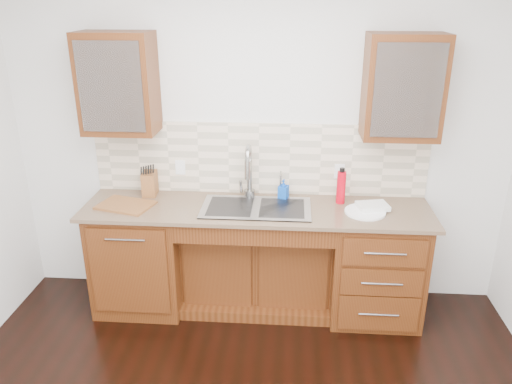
# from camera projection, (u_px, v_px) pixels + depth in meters

# --- Properties ---
(wall_back) EXTENTS (4.00, 0.10, 2.70)m
(wall_back) POSITION_uv_depth(u_px,v_px,m) (260.00, 140.00, 4.04)
(wall_back) COLOR silver
(wall_back) RESTS_ON ground
(base_cabinet_left) EXTENTS (0.70, 0.62, 0.88)m
(base_cabinet_left) POSITION_uv_depth(u_px,v_px,m) (142.00, 256.00, 4.11)
(base_cabinet_left) COLOR #593014
(base_cabinet_left) RESTS_ON ground
(base_cabinet_center) EXTENTS (1.20, 0.44, 0.70)m
(base_cabinet_center) POSITION_uv_depth(u_px,v_px,m) (257.00, 264.00, 4.16)
(base_cabinet_center) COLOR #593014
(base_cabinet_center) RESTS_ON ground
(base_cabinet_right) EXTENTS (0.70, 0.62, 0.88)m
(base_cabinet_right) POSITION_uv_depth(u_px,v_px,m) (375.00, 264.00, 3.98)
(base_cabinet_right) COLOR #593014
(base_cabinet_right) RESTS_ON ground
(countertop) EXTENTS (2.70, 0.65, 0.03)m
(countertop) POSITION_uv_depth(u_px,v_px,m) (256.00, 209.00, 3.86)
(countertop) COLOR #84705B
(countertop) RESTS_ON base_cabinet_left
(backsplash) EXTENTS (2.70, 0.02, 0.59)m
(backsplash) POSITION_uv_depth(u_px,v_px,m) (259.00, 159.00, 4.04)
(backsplash) COLOR beige
(backsplash) RESTS_ON wall_back
(sink) EXTENTS (0.84, 0.46, 0.19)m
(sink) POSITION_uv_depth(u_px,v_px,m) (256.00, 218.00, 3.88)
(sink) COLOR #9E9EA5
(sink) RESTS_ON countertop
(faucet) EXTENTS (0.04, 0.04, 0.40)m
(faucet) POSITION_uv_depth(u_px,v_px,m) (250.00, 174.00, 3.99)
(faucet) COLOR #999993
(faucet) RESTS_ON countertop
(filter_tap) EXTENTS (0.02, 0.02, 0.24)m
(filter_tap) POSITION_uv_depth(u_px,v_px,m) (281.00, 183.00, 4.01)
(filter_tap) COLOR #999993
(filter_tap) RESTS_ON countertop
(upper_cabinet_left) EXTENTS (0.55, 0.34, 0.75)m
(upper_cabinet_left) POSITION_uv_depth(u_px,v_px,m) (118.00, 83.00, 3.74)
(upper_cabinet_left) COLOR #593014
(upper_cabinet_left) RESTS_ON wall_back
(upper_cabinet_right) EXTENTS (0.55, 0.34, 0.75)m
(upper_cabinet_right) POSITION_uv_depth(u_px,v_px,m) (403.00, 87.00, 3.59)
(upper_cabinet_right) COLOR #593014
(upper_cabinet_right) RESTS_ON wall_back
(outlet_left) EXTENTS (0.08, 0.01, 0.12)m
(outlet_left) POSITION_uv_depth(u_px,v_px,m) (180.00, 167.00, 4.11)
(outlet_left) COLOR white
(outlet_left) RESTS_ON backsplash
(outlet_right) EXTENTS (0.08, 0.01, 0.12)m
(outlet_right) POSITION_uv_depth(u_px,v_px,m) (339.00, 171.00, 4.02)
(outlet_right) COLOR white
(outlet_right) RESTS_ON backsplash
(soap_bottle) EXTENTS (0.09, 0.09, 0.16)m
(soap_bottle) POSITION_uv_depth(u_px,v_px,m) (283.00, 189.00, 4.00)
(soap_bottle) COLOR #0B49BB
(soap_bottle) RESTS_ON countertop
(water_bottle) EXTENTS (0.08, 0.08, 0.26)m
(water_bottle) POSITION_uv_depth(u_px,v_px,m) (341.00, 187.00, 3.90)
(water_bottle) COLOR red
(water_bottle) RESTS_ON countertop
(plate) EXTENTS (0.32, 0.32, 0.02)m
(plate) POSITION_uv_depth(u_px,v_px,m) (365.00, 212.00, 3.76)
(plate) COLOR white
(plate) RESTS_ON countertop
(dish_towel) EXTENTS (0.26, 0.21, 0.04)m
(dish_towel) POSITION_uv_depth(u_px,v_px,m) (373.00, 206.00, 3.80)
(dish_towel) COLOR silver
(dish_towel) RESTS_ON plate
(knife_block) EXTENTS (0.12, 0.18, 0.19)m
(knife_block) POSITION_uv_depth(u_px,v_px,m) (150.00, 184.00, 4.08)
(knife_block) COLOR olive
(knife_block) RESTS_ON countertop
(cutting_board) EXTENTS (0.47, 0.38, 0.02)m
(cutting_board) POSITION_uv_depth(u_px,v_px,m) (126.00, 205.00, 3.88)
(cutting_board) COLOR brown
(cutting_board) RESTS_ON countertop
(cup_left_a) EXTENTS (0.17, 0.17, 0.10)m
(cup_left_a) POSITION_uv_depth(u_px,v_px,m) (111.00, 90.00, 3.76)
(cup_left_a) COLOR silver
(cup_left_a) RESTS_ON upper_cabinet_left
(cup_left_b) EXTENTS (0.12, 0.12, 0.09)m
(cup_left_b) POSITION_uv_depth(u_px,v_px,m) (131.00, 91.00, 3.75)
(cup_left_b) COLOR white
(cup_left_b) RESTS_ON upper_cabinet_left
(cup_right_a) EXTENTS (0.14, 0.14, 0.09)m
(cup_right_a) POSITION_uv_depth(u_px,v_px,m) (392.00, 95.00, 3.62)
(cup_right_a) COLOR white
(cup_right_a) RESTS_ON upper_cabinet_right
(cup_right_b) EXTENTS (0.12, 0.12, 0.09)m
(cup_right_b) POSITION_uv_depth(u_px,v_px,m) (415.00, 95.00, 3.61)
(cup_right_b) COLOR white
(cup_right_b) RESTS_ON upper_cabinet_right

